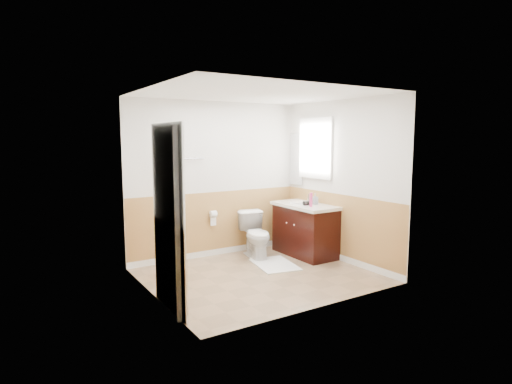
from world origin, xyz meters
TOP-DOWN VIEW (x-y plane):
  - floor at (0.00, 0.00)m, footprint 3.00×3.00m
  - ceiling at (0.00, 0.00)m, footprint 3.00×3.00m
  - wall_back at (0.00, 1.30)m, footprint 3.00×0.00m
  - wall_front at (0.00, -1.30)m, footprint 3.00×0.00m
  - wall_left at (-1.50, 0.00)m, footprint 0.00×3.00m
  - wall_right at (1.50, 0.00)m, footprint 0.00×3.00m
  - wainscot_back at (0.00, 1.29)m, footprint 3.00×0.00m
  - wainscot_front at (0.00, -1.29)m, footprint 3.00×0.00m
  - wainscot_left at (-1.49, 0.00)m, footprint 0.00×2.60m
  - wainscot_right at (1.49, 0.00)m, footprint 0.00×2.60m
  - toilet at (0.46, 0.82)m, footprint 0.54×0.78m
  - bath_mat at (0.46, 0.30)m, footprint 0.70×0.89m
  - vanity_cabinet at (1.21, 0.51)m, footprint 0.55×1.10m
  - vanity_knob_left at (0.91, 0.41)m, footprint 0.03×0.03m
  - vanity_knob_right at (0.91, 0.61)m, footprint 0.03×0.03m
  - countertop at (1.20, 0.51)m, footprint 0.60×1.15m
  - sink_basin at (1.21, 0.66)m, footprint 0.36×0.36m
  - faucet at (1.39, 0.66)m, footprint 0.02×0.02m
  - lotion_bottle at (1.11, 0.25)m, footprint 0.05×0.05m
  - soap_dispenser at (1.33, 0.41)m, footprint 0.10×0.10m
  - hair_dryer_body at (1.16, 0.40)m, footprint 0.14×0.07m
  - hair_dryer_handle at (1.13, 0.41)m, footprint 0.03×0.03m
  - mirror_panel at (1.48, 1.10)m, footprint 0.02×0.35m
  - window_frame at (1.47, 0.59)m, footprint 0.04×0.80m
  - window_glass at (1.49, 0.59)m, footprint 0.01×0.70m
  - door at (-1.40, -0.45)m, footprint 0.29×0.78m
  - door_frame at (-1.48, -0.45)m, footprint 0.02×0.92m
  - door_knob at (-1.34, -0.12)m, footprint 0.06×0.06m
  - towel_bar at (-0.55, 1.25)m, footprint 0.62×0.02m
  - tp_holder_bar at (-0.10, 1.23)m, footprint 0.14×0.02m
  - tp_roll at (-0.10, 1.23)m, footprint 0.10×0.11m
  - tp_sheet at (-0.10, 1.23)m, footprint 0.10×0.01m

SIDE VIEW (x-z plane):
  - floor at x=0.00m, z-range 0.00..0.00m
  - bath_mat at x=0.46m, z-range 0.00..0.02m
  - toilet at x=0.46m, z-range 0.00..0.73m
  - vanity_cabinet at x=1.21m, z-range 0.00..0.80m
  - wainscot_back at x=0.00m, z-range -1.00..2.00m
  - wainscot_front at x=0.00m, z-range -1.00..2.00m
  - wainscot_left at x=-1.49m, z-range -0.80..1.80m
  - wainscot_right at x=1.49m, z-range -0.80..1.80m
  - vanity_knob_left at x=0.91m, z-range 0.53..0.57m
  - vanity_knob_right at x=0.91m, z-range 0.53..0.57m
  - tp_sheet at x=-0.10m, z-range 0.51..0.67m
  - tp_holder_bar at x=-0.10m, z-range 0.69..0.71m
  - tp_roll at x=-0.10m, z-range 0.64..0.76m
  - countertop at x=1.20m, z-range 0.80..0.85m
  - hair_dryer_handle at x=1.13m, z-range 0.82..0.89m
  - sink_basin at x=1.21m, z-range 0.85..0.87m
  - hair_dryer_body at x=1.16m, z-range 0.85..0.92m
  - faucet at x=1.39m, z-range 0.85..0.99m
  - soap_dispenser at x=1.33m, z-range 0.85..1.03m
  - door_knob at x=-1.34m, z-range 0.92..0.98m
  - lotion_bottle at x=1.11m, z-range 0.85..1.07m
  - door at x=-1.40m, z-range 0.00..2.04m
  - door_frame at x=-1.48m, z-range -0.02..2.08m
  - wall_back at x=0.00m, z-range -0.25..2.75m
  - wall_front at x=0.00m, z-range -0.25..2.75m
  - wall_left at x=-1.50m, z-range -0.25..2.75m
  - wall_right at x=1.50m, z-range -0.25..2.75m
  - mirror_panel at x=1.48m, z-range 1.10..2.00m
  - towel_bar at x=-0.55m, z-range 1.59..1.61m
  - window_frame at x=1.47m, z-range 1.25..2.25m
  - window_glass at x=1.49m, z-range 1.30..2.20m
  - ceiling at x=0.00m, z-range 2.50..2.50m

